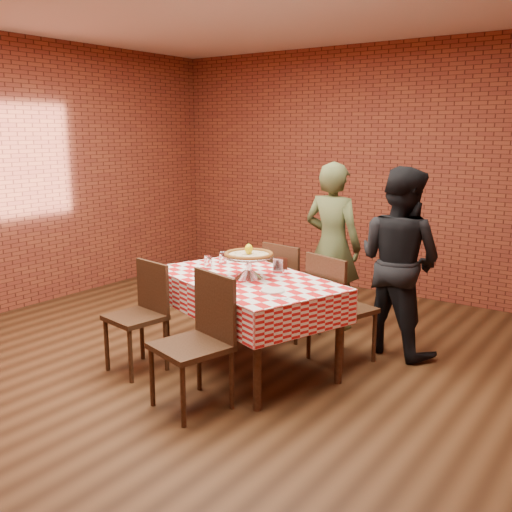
% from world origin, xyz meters
% --- Properties ---
extents(ground, '(6.00, 6.00, 0.00)m').
position_xyz_m(ground, '(0.00, 0.00, 0.00)').
color(ground, black).
rests_on(ground, ground).
extents(back_wall, '(5.50, 0.00, 5.50)m').
position_xyz_m(back_wall, '(0.00, 3.00, 1.45)').
color(back_wall, maroon).
rests_on(back_wall, ground).
extents(table, '(1.77, 1.38, 0.75)m').
position_xyz_m(table, '(0.23, 0.21, 0.38)').
color(table, '#3F2718').
rests_on(table, ground).
extents(tablecloth, '(1.81, 1.43, 0.27)m').
position_xyz_m(tablecloth, '(0.23, 0.21, 0.63)').
color(tablecloth, red).
rests_on(tablecloth, table).
extents(pizza_stand, '(0.42, 0.42, 0.18)m').
position_xyz_m(pizza_stand, '(0.26, 0.20, 0.85)').
color(pizza_stand, silver).
rests_on(pizza_stand, tablecloth).
extents(pizza, '(0.40, 0.40, 0.03)m').
position_xyz_m(pizza, '(0.26, 0.20, 0.95)').
color(pizza, beige).
rests_on(pizza, pizza_stand).
extents(lemon, '(0.07, 0.07, 0.08)m').
position_xyz_m(lemon, '(0.26, 0.20, 0.99)').
color(lemon, yellow).
rests_on(lemon, pizza).
extents(water_glass_left, '(0.09, 0.09, 0.11)m').
position_xyz_m(water_glass_left, '(-0.22, 0.27, 0.81)').
color(water_glass_left, white).
rests_on(water_glass_left, tablecloth).
extents(water_glass_right, '(0.09, 0.09, 0.11)m').
position_xyz_m(water_glass_right, '(-0.22, 0.47, 0.81)').
color(water_glass_right, white).
rests_on(water_glass_right, tablecloth).
extents(side_plate, '(0.22, 0.22, 0.01)m').
position_xyz_m(side_plate, '(0.65, -0.02, 0.76)').
color(side_plate, white).
rests_on(side_plate, tablecloth).
extents(sweetener_packet_a, '(0.06, 0.05, 0.00)m').
position_xyz_m(sweetener_packet_a, '(0.77, -0.15, 0.76)').
color(sweetener_packet_a, white).
rests_on(sweetener_packet_a, tablecloth).
extents(sweetener_packet_b, '(0.06, 0.05, 0.00)m').
position_xyz_m(sweetener_packet_b, '(0.81, -0.13, 0.76)').
color(sweetener_packet_b, white).
rests_on(sweetener_packet_b, tablecloth).
extents(condiment_caddy, '(0.10, 0.08, 0.13)m').
position_xyz_m(condiment_caddy, '(0.39, 0.47, 0.82)').
color(condiment_caddy, silver).
rests_on(condiment_caddy, tablecloth).
extents(chair_near_left, '(0.46, 0.46, 0.88)m').
position_xyz_m(chair_near_left, '(-0.43, -0.39, 0.44)').
color(chair_near_left, '#3F2718').
rests_on(chair_near_left, ground).
extents(chair_near_right, '(0.56, 0.56, 0.94)m').
position_xyz_m(chair_near_right, '(0.36, -0.62, 0.47)').
color(chair_near_right, '#3F2718').
rests_on(chair_near_right, ground).
extents(chair_far_left, '(0.47, 0.47, 0.90)m').
position_xyz_m(chair_far_left, '(0.15, 1.06, 0.45)').
color(chair_far_left, '#3F2718').
rests_on(chair_far_left, ground).
extents(chair_far_right, '(0.56, 0.56, 0.93)m').
position_xyz_m(chair_far_right, '(0.82, 0.77, 0.47)').
color(chair_far_right, '#3F2718').
rests_on(chair_far_right, ground).
extents(diner_olive, '(0.60, 0.40, 1.63)m').
position_xyz_m(diner_olive, '(0.32, 1.51, 0.81)').
color(diner_olive, '#49502C').
rests_on(diner_olive, ground).
extents(diner_black, '(0.91, 0.78, 1.63)m').
position_xyz_m(diner_black, '(1.11, 1.24, 0.81)').
color(diner_black, black).
rests_on(diner_black, ground).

